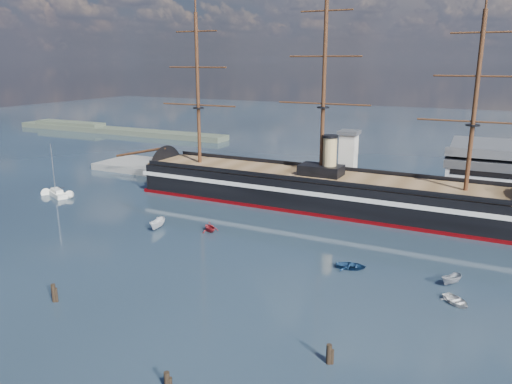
% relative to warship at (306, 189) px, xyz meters
% --- Properties ---
extents(ground, '(600.00, 600.00, 0.00)m').
position_rel_warship_xyz_m(ground, '(3.47, -20.00, -4.04)').
color(ground, '#1B252F').
rests_on(ground, ground).
extents(quay, '(180.00, 18.00, 2.00)m').
position_rel_warship_xyz_m(quay, '(13.47, 16.00, -4.04)').
color(quay, slate).
rests_on(quay, ground).
extents(quay_tower, '(5.00, 5.00, 15.00)m').
position_rel_warship_xyz_m(quay_tower, '(6.47, 13.00, 5.72)').
color(quay_tower, silver).
rests_on(quay_tower, ground).
extents(shoreline, '(120.00, 10.00, 4.00)m').
position_rel_warship_xyz_m(shoreline, '(-135.76, 75.00, -2.59)').
color(shoreline, '#3F4C38').
rests_on(shoreline, ground).
extents(warship, '(112.95, 17.04, 53.94)m').
position_rel_warship_xyz_m(warship, '(0.00, 0.00, 0.00)').
color(warship, black).
rests_on(warship, ground).
extents(sailboat, '(8.83, 5.88, 13.70)m').
position_rel_warship_xyz_m(sailboat, '(-60.64, -21.44, -3.17)').
color(sailboat, white).
rests_on(sailboat, ground).
extents(motorboat_a, '(6.69, 3.51, 2.55)m').
position_rel_warship_xyz_m(motorboat_a, '(-21.23, -30.79, -4.04)').
color(motorboat_a, white).
rests_on(motorboat_a, ground).
extents(motorboat_b, '(1.94, 3.38, 1.48)m').
position_rel_warship_xyz_m(motorboat_b, '(20.91, -32.90, -4.04)').
color(motorboat_b, navy).
rests_on(motorboat_b, ground).
extents(motorboat_c, '(5.14, 4.17, 1.97)m').
position_rel_warship_xyz_m(motorboat_c, '(36.83, -31.93, -4.04)').
color(motorboat_c, gray).
rests_on(motorboat_c, ground).
extents(motorboat_d, '(5.64, 6.91, 2.34)m').
position_rel_warship_xyz_m(motorboat_d, '(-10.44, -27.50, -4.04)').
color(motorboat_d, maroon).
rests_on(motorboat_d, ground).
extents(motorboat_e, '(2.88, 2.90, 1.36)m').
position_rel_warship_xyz_m(motorboat_e, '(38.14, -38.45, -4.04)').
color(motorboat_e, silver).
rests_on(motorboat_e, ground).
extents(piling_near_left, '(0.64, 0.64, 3.49)m').
position_rel_warship_xyz_m(piling_near_left, '(-14.65, -63.99, -4.04)').
color(piling_near_left, black).
rests_on(piling_near_left, ground).
extents(piling_near_right, '(0.64, 0.64, 3.16)m').
position_rel_warship_xyz_m(piling_near_right, '(26.26, -60.82, -4.04)').
color(piling_near_right, black).
rests_on(piling_near_right, ground).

